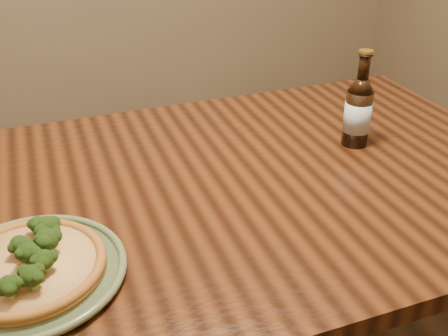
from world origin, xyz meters
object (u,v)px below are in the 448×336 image
object	(u,v)px
table	(194,223)
pizza	(28,264)
plate	(30,273)
beer_bottle	(358,111)

from	to	relation	value
table	pizza	world-z (taller)	pizza
plate	pizza	world-z (taller)	pizza
pizza	beer_bottle	size ratio (longest dim) A/B	1.08
table	plate	size ratio (longest dim) A/B	5.02
plate	beer_bottle	world-z (taller)	beer_bottle
pizza	beer_bottle	xyz separation A→B (m)	(0.77, 0.23, 0.06)
table	beer_bottle	world-z (taller)	beer_bottle
table	plate	bearing A→B (deg)	-152.46
table	beer_bottle	distance (m)	0.48
table	plate	world-z (taller)	plate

